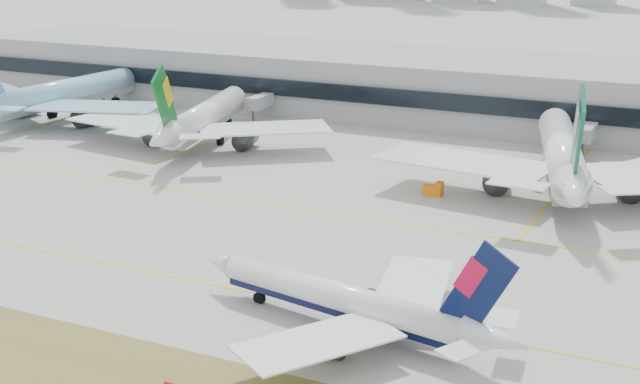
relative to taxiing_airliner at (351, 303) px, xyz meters
The scene contains 7 objects.
ground 26.90m from the taxiing_airliner, 157.41° to the left, with size 3000.00×3000.00×0.00m, color #A3A099.
taxiing_airliner is the anchor object (origin of this frame).
widebody_korean 138.37m from the taxiing_airliner, 145.35° to the left, with size 65.39×64.10×23.36m.
widebody_eva 98.78m from the taxiing_airliner, 133.15° to the left, with size 58.74×58.54×21.54m.
widebody_cathay 70.39m from the taxiing_airliner, 81.03° to the left, with size 66.42×66.30×24.46m.
terminal 127.53m from the taxiing_airliner, 101.13° to the left, with size 280.00×43.10×15.00m.
gse_c 58.48m from the taxiing_airliner, 99.04° to the left, with size 3.55×2.00×2.60m.
Camera 1 is at (63.49, -99.55, 46.82)m, focal length 50.00 mm.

